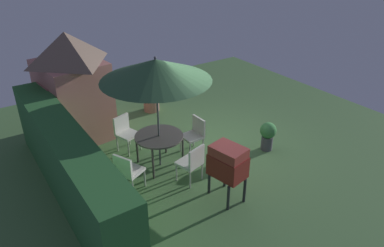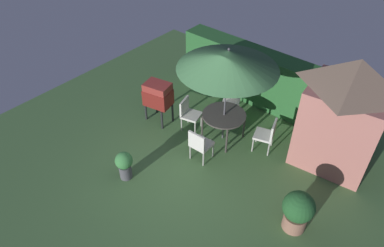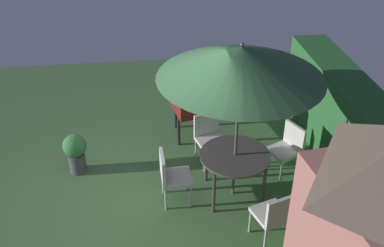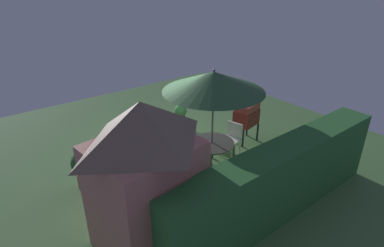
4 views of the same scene
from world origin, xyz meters
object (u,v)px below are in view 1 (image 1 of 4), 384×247
Objects in this scene: potted_plant_by_shed at (151,94)px; potted_plant_by_grill at (268,134)px; chair_far_side at (127,170)px; chair_toward_hedge at (192,161)px; patio_table at (159,138)px; chair_toward_house at (195,133)px; patio_umbrella at (156,70)px; bbq_grill at (228,163)px; garden_shed at (72,86)px; chair_near_shed at (125,131)px.

potted_plant_by_grill is (-3.64, -1.30, -0.11)m from potted_plant_by_shed.
chair_toward_hedge is at bearing -111.03° from chair_far_side.
potted_plant_by_shed reaches higher than chair_far_side.
patio_table is 1.23× the size of chair_toward_hedge.
potted_plant_by_shed reaches higher than chair_toward_house.
patio_table is 2.73m from potted_plant_by_grill.
patio_umbrella is at bearing 92.09° from chair_toward_house.
chair_far_side is at bearing 49.49° from bbq_grill.
bbq_grill is 0.94m from chair_toward_hedge.
potted_plant_by_shed is at bearing -24.83° from patio_table.
chair_toward_house is (1.83, -0.48, -0.33)m from bbq_grill.
patio_umbrella is 2.40m from bbq_grill.
patio_table is 1.88m from bbq_grill.
garden_shed is at bearing 23.63° from patio_table.
bbq_grill is at bearing -163.56° from patio_umbrella.
garden_shed is at bearing 27.90° from chair_near_shed.
potted_plant_by_shed is (2.73, -1.26, -0.18)m from patio_table.
potted_plant_by_grill is (-0.91, -2.56, -0.29)m from patio_table.
bbq_grill is (-4.27, -1.61, -0.58)m from garden_shed.
chair_toward_house is 1.22× the size of potted_plant_by_grill.
patio_umbrella is at bearing -156.37° from garden_shed.
chair_far_side is 3.94m from potted_plant_by_shed.
bbq_grill is at bearing 165.38° from chair_toward_house.
chair_near_shed and chair_toward_hedge have the same top height.
patio_umbrella is 2.08m from chair_toward_house.
garden_shed is 2.89× the size of potted_plant_by_shed.
potted_plant_by_shed is (4.53, -0.73, -0.31)m from bbq_grill.
bbq_grill is at bearing 170.80° from potted_plant_by_shed.
patio_table is at bearing -156.37° from garden_shed.
garden_shed is 5.07m from potted_plant_by_grill.
patio_table is at bearing 16.44° from bbq_grill.
patio_umbrella is at bearing 155.17° from potted_plant_by_shed.
patio_table is at bearing -95.36° from patio_umbrella.
patio_table is 1.49× the size of potted_plant_by_grill.
garden_shed reaches higher than potted_plant_by_shed.
patio_umbrella is 2.92× the size of chair_far_side.
garden_shed is 2.52m from potted_plant_by_shed.
garden_shed reaches higher than chair_toward_hedge.
potted_plant_by_shed is 3.87m from potted_plant_by_grill.
potted_plant_by_grill is (-3.38, -3.64, -1.00)m from garden_shed.
chair_far_side is 1.00× the size of chair_toward_house.
patio_table is 1.23× the size of chair_near_shed.
patio_table is at bearing 155.17° from potted_plant_by_shed.
bbq_grill is (-1.80, -0.53, -1.49)m from patio_umbrella.
chair_toward_house is at bearing -87.91° from patio_umbrella.
patio_umbrella reaches higher than chair_far_side.
chair_toward_hedge is (-0.49, -1.28, 0.00)m from chair_far_side.
chair_near_shed is 1.00× the size of chair_toward_house.
potted_plant_by_shed is at bearing -35.54° from chair_far_side.
chair_near_shed is 1.70m from chair_far_side.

